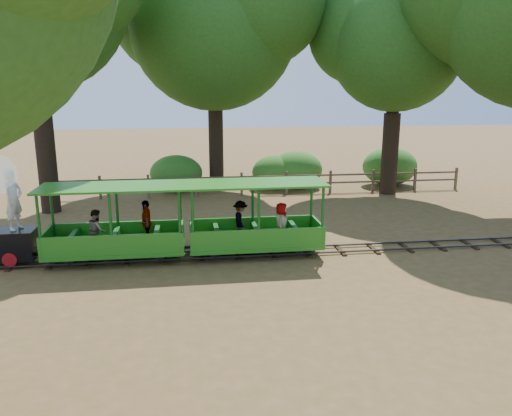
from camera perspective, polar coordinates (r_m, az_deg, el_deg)
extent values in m
plane|color=brown|center=(14.46, 5.77, -5.06)|extent=(90.00, 90.00, 0.00)
cube|color=#3F3D3A|center=(14.16, 6.06, -5.15)|extent=(22.00, 0.05, 0.05)
cube|color=#3F3D3A|center=(14.71, 5.50, -4.41)|extent=(22.00, 0.05, 0.05)
cube|color=#382314|center=(14.45, 5.77, -4.96)|extent=(0.12, 1.00, 0.05)
cube|color=#382314|center=(14.18, -14.39, -5.71)|extent=(0.12, 1.00, 0.05)
cube|color=#382314|center=(16.33, 23.13, -3.82)|extent=(0.12, 1.00, 0.05)
cube|color=black|center=(14.61, -25.66, -3.48)|extent=(0.92, 0.72, 0.56)
cube|color=black|center=(14.53, -25.78, -2.33)|extent=(0.97, 0.78, 0.04)
cylinder|color=maroon|center=(14.41, -26.33, -5.33)|extent=(0.37, 0.06, 0.37)
cylinder|color=maroon|center=(15.08, -25.47, -4.44)|extent=(0.37, 0.06, 0.37)
imported|color=white|center=(14.40, -25.98, 0.88)|extent=(0.55, 0.68, 1.60)
cube|color=#267C1B|center=(14.12, -15.67, -4.54)|extent=(3.66, 1.40, 0.11)
cube|color=#145817|center=(14.16, -15.63, -5.04)|extent=(3.30, 0.54, 0.15)
cube|color=#267C1B|center=(13.41, -16.12, -4.10)|extent=(3.66, 0.06, 0.54)
cube|color=#267C1B|center=(14.65, -15.42, -2.54)|extent=(3.66, 0.06, 0.54)
cube|color=#267C1B|center=(13.70, -16.13, 2.33)|extent=(3.82, 1.56, 0.05)
cylinder|color=#145817|center=(13.65, -23.52, -2.04)|extent=(0.08, 0.08, 1.72)
cylinder|color=#145817|center=(14.84, -22.25, -0.72)|extent=(0.08, 0.08, 1.72)
cylinder|color=#145817|center=(13.13, -8.71, -1.63)|extent=(0.08, 0.08, 1.72)
cylinder|color=#145817|center=(14.36, -8.65, -0.30)|extent=(0.08, 0.08, 1.72)
cube|color=#145817|center=(14.24, -20.12, -3.59)|extent=(0.13, 1.18, 0.43)
cube|color=#145817|center=(14.04, -15.74, -3.49)|extent=(0.13, 1.18, 0.43)
cube|color=#145817|center=(13.93, -11.25, -3.38)|extent=(0.13, 1.18, 0.43)
cylinder|color=black|center=(14.02, -20.60, -5.42)|extent=(0.30, 0.06, 0.30)
cylinder|color=black|center=(14.70, -20.00, -4.50)|extent=(0.30, 0.06, 0.30)
cylinder|color=black|center=(13.68, -10.96, -5.24)|extent=(0.30, 0.06, 0.30)
cylinder|color=black|center=(14.38, -10.82, -4.30)|extent=(0.30, 0.06, 0.30)
imported|color=gray|center=(13.84, -17.72, -2.41)|extent=(0.56, 0.64, 1.11)
imported|color=gray|center=(14.04, -12.42, -1.58)|extent=(0.39, 0.76, 1.24)
cube|color=#267C1B|center=(14.09, -0.05, -4.05)|extent=(3.66, 1.40, 0.11)
cube|color=#145817|center=(14.13, -0.05, -4.54)|extent=(3.30, 0.54, 0.15)
cube|color=#267C1B|center=(13.38, 0.33, -3.58)|extent=(3.66, 0.06, 0.54)
cube|color=#267C1B|center=(14.62, -0.40, -2.06)|extent=(3.66, 0.06, 0.54)
cube|color=#267C1B|center=(13.67, -0.05, 2.85)|extent=(3.82, 1.56, 0.05)
cylinder|color=#145817|center=(13.12, -7.24, -1.58)|extent=(0.08, 0.08, 1.72)
cylinder|color=#145817|center=(14.35, -7.31, -0.26)|extent=(0.08, 0.08, 1.72)
cylinder|color=#145817|center=(13.60, 7.62, -1.06)|extent=(0.08, 0.08, 1.72)
cylinder|color=#145817|center=(14.79, 6.33, 0.19)|extent=(0.08, 0.08, 1.72)
cube|color=#145817|center=(13.91, -4.54, -3.16)|extent=(0.13, 1.18, 0.43)
cube|color=#145817|center=(14.01, -0.05, -3.00)|extent=(0.13, 1.18, 0.43)
cube|color=#145817|center=(14.20, 4.35, -2.82)|extent=(0.13, 1.18, 0.43)
cylinder|color=black|center=(13.67, -4.73, -5.04)|extent=(0.30, 0.06, 0.30)
cylinder|color=black|center=(14.37, -4.89, -4.11)|extent=(0.30, 0.06, 0.30)
cylinder|color=black|center=(13.98, 4.94, -4.62)|extent=(0.30, 0.06, 0.30)
cylinder|color=black|center=(14.66, 4.31, -3.73)|extent=(0.30, 0.06, 0.30)
imported|color=gray|center=(14.15, -1.80, -1.39)|extent=(0.45, 0.74, 1.12)
imported|color=gray|center=(13.71, 2.91, -1.79)|extent=(0.54, 0.66, 1.17)
cylinder|color=#2D2116|center=(20.15, -22.86, 5.57)|extent=(0.70, 0.70, 4.31)
cylinder|color=#2D2116|center=(20.01, -23.78, 15.21)|extent=(0.52, 0.53, 2.47)
cylinder|color=#2D2116|center=(22.99, -4.58, 6.96)|extent=(0.66, 0.66, 3.90)
cylinder|color=#2D2116|center=(22.84, -4.73, 14.62)|extent=(0.50, 0.50, 2.23)
sphere|color=#225019|center=(22.98, -4.85, 20.16)|extent=(7.34, 7.34, 7.34)
sphere|color=#225019|center=(24.32, -9.24, 21.42)|extent=(5.88, 5.88, 5.88)
cylinder|color=#2D2116|center=(22.76, 15.05, 5.98)|extent=(0.72, 0.72, 3.52)
cylinder|color=#2D2116|center=(22.58, 15.49, 12.95)|extent=(0.54, 0.54, 2.01)
sphere|color=#225019|center=(22.64, 15.81, 17.62)|extent=(5.62, 5.62, 5.62)
sphere|color=#225019|center=(22.54, 20.29, 19.12)|extent=(4.21, 4.21, 4.21)
sphere|color=#225019|center=(23.16, 11.85, 19.13)|extent=(4.49, 4.49, 4.49)
cube|color=brown|center=(22.44, -22.43, 2.04)|extent=(0.10, 0.10, 1.00)
cube|color=brown|center=(22.01, -17.39, 2.25)|extent=(0.10, 0.10, 1.00)
cube|color=brown|center=(21.77, -12.19, 2.45)|extent=(0.10, 0.10, 1.00)
cube|color=brown|center=(21.70, -6.92, 2.62)|extent=(0.10, 0.10, 1.00)
cube|color=brown|center=(21.82, -1.65, 2.78)|extent=(0.10, 0.10, 1.00)
cube|color=brown|center=(22.12, 3.51, 2.91)|extent=(0.10, 0.10, 1.00)
cube|color=brown|center=(22.59, 8.50, 3.01)|extent=(0.10, 0.10, 1.00)
cube|color=brown|center=(23.22, 13.25, 3.09)|extent=(0.10, 0.10, 1.00)
cube|color=brown|center=(24.01, 17.72, 3.14)|extent=(0.10, 0.10, 1.00)
cube|color=brown|center=(24.93, 21.88, 3.17)|extent=(0.10, 0.10, 1.00)
cube|color=brown|center=(21.89, 0.95, 3.62)|extent=(18.00, 0.06, 0.08)
cube|color=brown|center=(21.95, 0.94, 2.72)|extent=(18.00, 0.06, 0.08)
ellipsoid|color=#2D6B1E|center=(22.93, -9.10, 3.96)|extent=(2.37, 1.82, 1.64)
ellipsoid|color=#2D6B1E|center=(23.45, 4.58, 4.41)|extent=(2.50, 1.92, 1.73)
ellipsoid|color=#2D6B1E|center=(23.28, 2.30, 4.16)|extent=(2.24, 1.73, 1.55)
ellipsoid|color=#2D6B1E|center=(24.83, 15.05, 4.62)|extent=(2.64, 2.03, 1.83)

